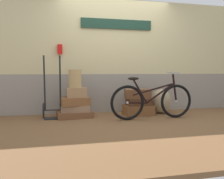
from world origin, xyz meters
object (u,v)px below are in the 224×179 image
object	(u,v)px
suitcase_1	(75,108)
suitcase_3	(77,92)
suitcase_5	(139,102)
suitcase_0	(75,114)
bicycle	(152,101)
burlap_sack	(161,101)
suitcase_4	(138,110)
luggage_trolley	(53,104)
suitcase_6	(138,94)
wicker_basket	(75,79)
suitcase_2	(75,101)

from	to	relation	value
suitcase_1	suitcase_3	size ratio (longest dim) A/B	1.41
suitcase_5	suitcase_0	bearing A→B (deg)	179.74
bicycle	suitcase_0	bearing A→B (deg)	161.05
burlap_sack	suitcase_4	bearing A→B (deg)	-173.02
suitcase_4	luggage_trolley	world-z (taller)	luggage_trolley
suitcase_1	suitcase_3	distance (m)	0.32
luggage_trolley	burlap_sack	distance (m)	2.30
suitcase_4	burlap_sack	distance (m)	0.58
suitcase_6	bicycle	bearing A→B (deg)	-69.34
suitcase_1	wicker_basket	xyz separation A→B (m)	(-0.00, -0.02, 0.59)
suitcase_5	suitcase_4	bearing A→B (deg)	-152.33
suitcase_1	bicycle	world-z (taller)	bicycle
suitcase_0	suitcase_2	bearing A→B (deg)	-38.64
suitcase_1	bicycle	size ratio (longest dim) A/B	0.33
bicycle	suitcase_2	bearing A→B (deg)	161.22
suitcase_0	wicker_basket	size ratio (longest dim) A/B	1.91
suitcase_5	wicker_basket	xyz separation A→B (m)	(-1.32, 0.02, 0.50)
bicycle	suitcase_1	bearing A→B (deg)	160.33
suitcase_3	suitcase_5	size ratio (longest dim) A/B	0.80
suitcase_5	suitcase_6	size ratio (longest dim) A/B	0.95
suitcase_2	suitcase_5	xyz separation A→B (m)	(1.32, -0.02, -0.05)
suitcase_4	bicycle	size ratio (longest dim) A/B	0.36
wicker_basket	suitcase_3	bearing A→B (deg)	32.88
burlap_sack	suitcase_2	bearing A→B (deg)	-178.74
suitcase_1	suitcase_6	size ratio (longest dim) A/B	1.07
suitcase_2	suitcase_0	bearing A→B (deg)	141.91
suitcase_2	suitcase_1	bearing A→B (deg)	79.68
suitcase_4	luggage_trolley	xyz separation A→B (m)	(-1.75, 0.07, 0.18)
suitcase_6	burlap_sack	distance (m)	0.60
luggage_trolley	bicycle	world-z (taller)	luggage_trolley
suitcase_3	suitcase_5	xyz separation A→B (m)	(1.29, -0.04, -0.22)
bicycle	wicker_basket	bearing A→B (deg)	161.22
suitcase_6	wicker_basket	xyz separation A→B (m)	(-1.30, 0.02, 0.33)
suitcase_2	luggage_trolley	xyz separation A→B (m)	(-0.44, 0.05, -0.05)
suitcase_1	suitcase_6	bearing A→B (deg)	2.92
suitcase_1	suitcase_0	bearing A→B (deg)	-136.63
bicycle	burlap_sack	bearing A→B (deg)	50.84
suitcase_0	suitcase_2	size ratio (longest dim) A/B	1.25
suitcase_5	wicker_basket	bearing A→B (deg)	-179.85
wicker_basket	burlap_sack	world-z (taller)	wicker_basket
suitcase_1	suitcase_5	world-z (taller)	suitcase_5
suitcase_0	burlap_sack	bearing A→B (deg)	-4.62
suitcase_3	wicker_basket	xyz separation A→B (m)	(-0.03, -0.02, 0.28)
suitcase_2	wicker_basket	distance (m)	0.45
suitcase_6	suitcase_2	bearing A→B (deg)	-176.15
wicker_basket	bicycle	distance (m)	1.57
wicker_basket	luggage_trolley	size ratio (longest dim) A/B	0.29
wicker_basket	suitcase_6	bearing A→B (deg)	-0.74
suitcase_4	bicycle	xyz separation A→B (m)	(0.12, -0.46, 0.25)
burlap_sack	wicker_basket	bearing A→B (deg)	-178.75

